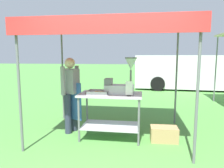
{
  "coord_description": "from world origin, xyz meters",
  "views": [
    {
      "loc": [
        0.49,
        -2.64,
        1.64
      ],
      "look_at": [
        -0.11,
        1.5,
        1.07
      ],
      "focal_mm": 32.93,
      "sensor_mm": 36.0,
      "label": 1
    }
  ],
  "objects_px": {
    "donut_cart": "(111,106)",
    "donut_tray": "(99,93)",
    "donut_fryer": "(121,82)",
    "supply_crate": "(164,134)",
    "menu_sign": "(129,90)",
    "vendor": "(71,91)",
    "stall_canopy": "(111,29)",
    "van_white": "(194,72)"
  },
  "relations": [
    {
      "from": "stall_canopy",
      "to": "supply_crate",
      "type": "bearing_deg",
      "value": -6.46
    },
    {
      "from": "stall_canopy",
      "to": "van_white",
      "type": "distance_m",
      "value": 7.59
    },
    {
      "from": "menu_sign",
      "to": "vendor",
      "type": "distance_m",
      "value": 1.34
    },
    {
      "from": "donut_cart",
      "to": "donut_fryer",
      "type": "relative_size",
      "value": 1.73
    },
    {
      "from": "donut_tray",
      "to": "supply_crate",
      "type": "distance_m",
      "value": 1.5
    },
    {
      "from": "menu_sign",
      "to": "donut_cart",
      "type": "bearing_deg",
      "value": 151.93
    },
    {
      "from": "donut_cart",
      "to": "stall_canopy",
      "type": "bearing_deg",
      "value": 90.0
    },
    {
      "from": "donut_cart",
      "to": "van_white",
      "type": "distance_m",
      "value": 7.57
    },
    {
      "from": "vendor",
      "to": "supply_crate",
      "type": "distance_m",
      "value": 2.1
    },
    {
      "from": "stall_canopy",
      "to": "donut_cart",
      "type": "bearing_deg",
      "value": -90.0
    },
    {
      "from": "donut_cart",
      "to": "donut_tray",
      "type": "relative_size",
      "value": 2.9
    },
    {
      "from": "donut_tray",
      "to": "supply_crate",
      "type": "xyz_separation_m",
      "value": [
        1.27,
        0.08,
        -0.79
      ]
    },
    {
      "from": "van_white",
      "to": "vendor",
      "type": "bearing_deg",
      "value": -121.65
    },
    {
      "from": "donut_cart",
      "to": "donut_tray",
      "type": "xyz_separation_m",
      "value": [
        -0.22,
        -0.1,
        0.27
      ]
    },
    {
      "from": "stall_canopy",
      "to": "supply_crate",
      "type": "height_order",
      "value": "stall_canopy"
    },
    {
      "from": "donut_tray",
      "to": "donut_fryer",
      "type": "xyz_separation_m",
      "value": [
        0.43,
        0.07,
        0.21
      ]
    },
    {
      "from": "donut_tray",
      "to": "vendor",
      "type": "bearing_deg",
      "value": 155.39
    },
    {
      "from": "donut_tray",
      "to": "menu_sign",
      "type": "relative_size",
      "value": 1.54
    },
    {
      "from": "supply_crate",
      "to": "van_white",
      "type": "xyz_separation_m",
      "value": [
        2.15,
        6.88,
        0.74
      ]
    },
    {
      "from": "supply_crate",
      "to": "donut_fryer",
      "type": "bearing_deg",
      "value": -179.61
    },
    {
      "from": "donut_cart",
      "to": "donut_tray",
      "type": "distance_m",
      "value": 0.36
    },
    {
      "from": "stall_canopy",
      "to": "vendor",
      "type": "bearing_deg",
      "value": 172.72
    },
    {
      "from": "stall_canopy",
      "to": "donut_fryer",
      "type": "xyz_separation_m",
      "value": [
        0.21,
        -0.12,
        -1.02
      ]
    },
    {
      "from": "menu_sign",
      "to": "vendor",
      "type": "xyz_separation_m",
      "value": [
        -1.27,
        0.41,
        -0.13
      ]
    },
    {
      "from": "donut_fryer",
      "to": "supply_crate",
      "type": "distance_m",
      "value": 1.3
    },
    {
      "from": "donut_cart",
      "to": "supply_crate",
      "type": "distance_m",
      "value": 1.17
    },
    {
      "from": "stall_canopy",
      "to": "van_white",
      "type": "bearing_deg",
      "value": 64.66
    },
    {
      "from": "stall_canopy",
      "to": "donut_fryer",
      "type": "relative_size",
      "value": 4.28
    },
    {
      "from": "vendor",
      "to": "donut_fryer",
      "type": "bearing_deg",
      "value": -12.16
    },
    {
      "from": "donut_cart",
      "to": "donut_fryer",
      "type": "height_order",
      "value": "donut_fryer"
    },
    {
      "from": "stall_canopy",
      "to": "vendor",
      "type": "height_order",
      "value": "stall_canopy"
    },
    {
      "from": "menu_sign",
      "to": "vendor",
      "type": "height_order",
      "value": "vendor"
    },
    {
      "from": "menu_sign",
      "to": "supply_crate",
      "type": "relative_size",
      "value": 0.53
    },
    {
      "from": "donut_cart",
      "to": "vendor",
      "type": "distance_m",
      "value": 0.95
    },
    {
      "from": "donut_tray",
      "to": "vendor",
      "type": "relative_size",
      "value": 0.26
    },
    {
      "from": "donut_fryer",
      "to": "supply_crate",
      "type": "xyz_separation_m",
      "value": [
        0.84,
        0.01,
        -1.0
      ]
    },
    {
      "from": "donut_cart",
      "to": "vendor",
      "type": "bearing_deg",
      "value": 166.62
    },
    {
      "from": "donut_fryer",
      "to": "menu_sign",
      "type": "bearing_deg",
      "value": -47.22
    },
    {
      "from": "van_white",
      "to": "donut_tray",
      "type": "bearing_deg",
      "value": -116.18
    },
    {
      "from": "supply_crate",
      "to": "donut_tray",
      "type": "bearing_deg",
      "value": -176.55
    },
    {
      "from": "menu_sign",
      "to": "donut_fryer",
      "type": "bearing_deg",
      "value": 132.78
    },
    {
      "from": "donut_fryer",
      "to": "menu_sign",
      "type": "distance_m",
      "value": 0.26
    }
  ]
}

